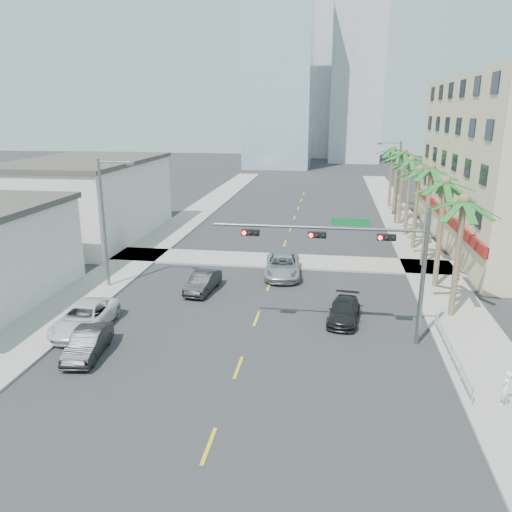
% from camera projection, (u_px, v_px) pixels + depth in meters
% --- Properties ---
extents(ground, '(260.00, 260.00, 0.00)m').
position_uv_depth(ground, '(220.00, 415.00, 20.50)').
color(ground, '#262628').
rests_on(ground, ground).
extents(sidewalk_right, '(4.00, 120.00, 0.15)m').
position_uv_depth(sidewalk_right, '(433.00, 275.00, 37.74)').
color(sidewalk_right, gray).
rests_on(sidewalk_right, ground).
extents(sidewalk_left, '(4.00, 120.00, 0.15)m').
position_uv_depth(sidewalk_left, '(131.00, 261.00, 41.19)').
color(sidewalk_left, gray).
rests_on(sidewalk_left, ground).
extents(sidewalk_cross, '(80.00, 4.00, 0.15)m').
position_uv_depth(sidewalk_cross, '(278.00, 261.00, 41.37)').
color(sidewalk_cross, gray).
rests_on(sidewalk_cross, ground).
extents(building_left_far, '(11.00, 18.00, 7.20)m').
position_uv_depth(building_left_far, '(88.00, 200.00, 48.88)').
color(building_left_far, beige).
rests_on(building_left_far, ground).
extents(tower_far_left, '(14.00, 14.00, 48.00)m').
position_uv_depth(tower_far_left, '(279.00, 52.00, 105.14)').
color(tower_far_left, '#99B2C6').
rests_on(tower_far_left, ground).
extents(tower_far_right, '(12.00, 12.00, 60.00)m').
position_uv_depth(tower_far_right, '(359.00, 30.00, 115.25)').
color(tower_far_right, '#ADADB2').
rests_on(tower_far_right, ground).
extents(tower_far_center, '(16.00, 16.00, 42.00)m').
position_uv_depth(tower_far_center, '(309.00, 76.00, 133.74)').
color(tower_far_center, '#ADADB2').
rests_on(tower_far_center, ground).
extents(traffic_signal_mast, '(11.12, 0.54, 7.20)m').
position_uv_depth(traffic_signal_mast, '(361.00, 251.00, 25.80)').
color(traffic_signal_mast, slate).
rests_on(traffic_signal_mast, ground).
extents(palm_tree_0, '(4.80, 4.80, 7.80)m').
position_uv_depth(palm_tree_0, '(464.00, 202.00, 28.25)').
color(palm_tree_0, brown).
rests_on(palm_tree_0, ground).
extents(palm_tree_1, '(4.80, 4.80, 8.16)m').
position_uv_depth(palm_tree_1, '(445.00, 183.00, 33.08)').
color(palm_tree_1, brown).
rests_on(palm_tree_1, ground).
extents(palm_tree_2, '(4.80, 4.80, 8.52)m').
position_uv_depth(palm_tree_2, '(431.00, 169.00, 37.92)').
color(palm_tree_2, brown).
rests_on(palm_tree_2, ground).
extents(palm_tree_3, '(4.80, 4.80, 7.80)m').
position_uv_depth(palm_tree_3, '(420.00, 170.00, 43.05)').
color(palm_tree_3, brown).
rests_on(palm_tree_3, ground).
extents(palm_tree_4, '(4.80, 4.80, 8.16)m').
position_uv_depth(palm_tree_4, '(411.00, 161.00, 47.89)').
color(palm_tree_4, brown).
rests_on(palm_tree_4, ground).
extents(palm_tree_5, '(4.80, 4.80, 8.52)m').
position_uv_depth(palm_tree_5, '(404.00, 153.00, 52.73)').
color(palm_tree_5, brown).
rests_on(palm_tree_5, ground).
extents(palm_tree_6, '(4.80, 4.80, 7.80)m').
position_uv_depth(palm_tree_6, '(398.00, 155.00, 57.86)').
color(palm_tree_6, brown).
rests_on(palm_tree_6, ground).
extents(palm_tree_7, '(4.80, 4.80, 8.16)m').
position_uv_depth(palm_tree_7, '(393.00, 149.00, 62.70)').
color(palm_tree_7, brown).
rests_on(palm_tree_7, ground).
extents(streetlight_left, '(2.55, 0.25, 9.00)m').
position_uv_depth(streetlight_left, '(106.00, 217.00, 33.96)').
color(streetlight_left, slate).
rests_on(streetlight_left, ground).
extents(streetlight_right, '(2.55, 0.25, 9.00)m').
position_uv_depth(streetlight_right, '(396.00, 178.00, 53.58)').
color(streetlight_right, slate).
rests_on(streetlight_right, ground).
extents(guardrail, '(0.08, 8.08, 1.00)m').
position_uv_depth(guardrail, '(451.00, 351.00, 24.53)').
color(guardrail, silver).
rests_on(guardrail, ground).
extents(car_parked_mid, '(1.91, 4.24, 1.35)m').
position_uv_depth(car_parked_mid, '(88.00, 343.00, 25.33)').
color(car_parked_mid, black).
rests_on(car_parked_mid, ground).
extents(car_parked_far, '(2.72, 5.47, 1.49)m').
position_uv_depth(car_parked_far, '(85.00, 318.00, 28.25)').
color(car_parked_far, white).
rests_on(car_parked_far, ground).
extents(car_lane_left, '(1.88, 4.28, 1.37)m').
position_uv_depth(car_lane_left, '(203.00, 282.00, 34.38)').
color(car_lane_left, black).
rests_on(car_lane_left, ground).
extents(car_lane_center, '(2.97, 5.73, 1.54)m').
position_uv_depth(car_lane_center, '(282.00, 266.00, 37.59)').
color(car_lane_center, '#BCBCC1').
rests_on(car_lane_center, ground).
extents(car_lane_right, '(2.19, 4.36, 1.22)m').
position_uv_depth(car_lane_right, '(344.00, 311.00, 29.57)').
color(car_lane_right, black).
rests_on(car_lane_right, ground).
extents(pedestrian, '(0.68, 0.65, 1.56)m').
position_uv_depth(pedestrian, '(506.00, 388.00, 20.74)').
color(pedestrian, white).
rests_on(pedestrian, sidewalk_right).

